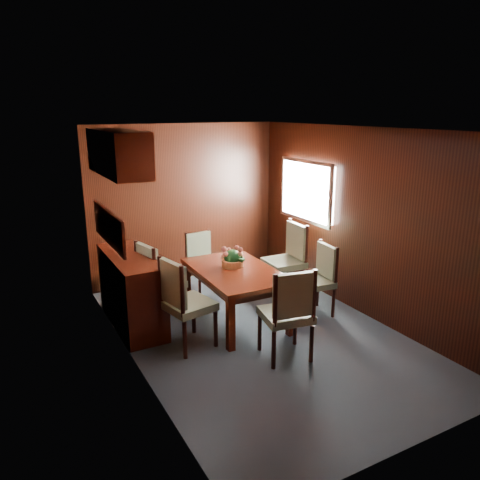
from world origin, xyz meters
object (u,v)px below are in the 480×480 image
chair_head (289,310)px  dining_table (235,277)px  sideboard (132,290)px  chair_right_near (319,275)px  chair_left_near (182,299)px  flower_centerpiece (233,255)px

chair_head → dining_table: bearing=102.1°
sideboard → dining_table: sideboard is taller
sideboard → dining_table: 1.29m
dining_table → chair_head: 1.13m
dining_table → chair_right_near: bearing=-15.6°
dining_table → chair_left_near: (-0.85, -0.35, 0.00)m
sideboard → chair_left_near: chair_left_near is taller
sideboard → chair_right_near: chair_right_near is taller
sideboard → flower_centerpiece: (1.21, -0.39, 0.38)m
chair_right_near → flower_centerpiece: 1.16m
chair_left_near → chair_right_near: 1.91m
dining_table → chair_head: chair_head is taller
sideboard → chair_left_near: (0.33, -0.86, 0.14)m
chair_left_near → flower_centerpiece: 1.02m
sideboard → flower_centerpiece: bearing=-18.0°
sideboard → chair_left_near: size_ratio=1.32×
sideboard → flower_centerpiece: size_ratio=4.58×
chair_head → flower_centerpiece: size_ratio=3.42×
dining_table → flower_centerpiece: size_ratio=4.83×
dining_table → flower_centerpiece: bearing=78.8°
dining_table → chair_right_near: (1.06, -0.32, -0.06)m
chair_left_near → flower_centerpiece: bearing=106.8°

